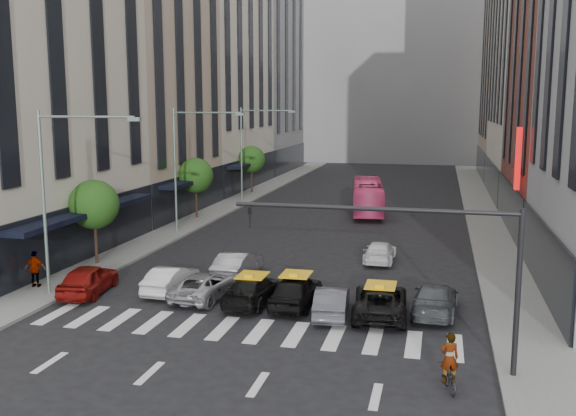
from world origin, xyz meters
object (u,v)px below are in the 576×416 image
Objects in this scene: streetlamp_mid at (187,154)px; taxi_center at (296,291)px; streetlamp_far at (251,142)px; bus at (368,197)px; streetlamp_near at (60,178)px; car_red at (88,279)px; taxi_left at (252,290)px; pedestrian_far at (35,269)px; car_white_front at (171,279)px; motorcycle at (448,378)px.

taxi_center is (11.42, -14.85, -5.14)m from streetlamp_mid.
taxi_center is at bearing -69.68° from streetlamp_far.
streetlamp_far is 33.29m from taxi_center.
streetlamp_near is at bearing 59.96° from bus.
taxi_left is (8.46, 0.39, -0.08)m from car_red.
pedestrian_far is (-2.20, -15.24, -4.82)m from streetlamp_mid.
car_red reaches higher than car_white_front.
streetlamp_mid is (0.00, 16.00, 0.00)m from streetlamp_near.
streetlamp_mid is 16.00m from streetlamp_far.
streetlamp_near is at bearing -90.00° from streetlamp_far.
taxi_center is at bearing -52.43° from streetlamp_mid.
streetlamp_far is 30.87m from car_white_front.
taxi_left is 0.45× the size of bus.
streetlamp_mid is at bearing -49.82° from taxi_center.
taxi_left is 2.12m from taxi_center.
car_red is 2.86× the size of motorcycle.
streetlamp_mid is at bearing -68.62° from car_white_front.
taxi_center reaches higher than motorcycle.
streetlamp_mid is 19.42m from taxi_center.
car_red is at bearing 60.96° from bus.
car_white_front is at bearing 22.27° from streetlamp_near.
streetlamp_near is at bearing 151.24° from pedestrian_far.
streetlamp_mid is 0.85× the size of bus.
car_white_front is 15.96m from motorcycle.
taxi_center is (6.68, -0.79, 0.10)m from car_white_front.
taxi_left is (4.56, -0.87, 0.01)m from car_white_front.
streetlamp_near reaches higher than bus.
streetlamp_mid reaches higher than bus.
car_white_front is at bearing -81.03° from streetlamp_far.
car_red is 29.64m from bus.
streetlamp_mid reaches higher than taxi_center.
streetlamp_mid and streetlamp_far have the same top height.
taxi_center is at bearing 175.95° from car_white_front.
streetlamp_far is 2.01× the size of car_red.
bus is at bearing 67.44° from streetlamp_near.
streetlamp_far is 2.21× the size of car_white_front.
bus reaches higher than pedestrian_far.
streetlamp_near is at bearing -34.82° from motorcycle.
streetlamp_mid is 16.13m from pedestrian_far.
taxi_left is at bearing -55.20° from motorcycle.
streetlamp_far is at bearing -80.00° from motorcycle.
car_white_front is 4.64m from taxi_left.
streetlamp_near reaches higher than pedestrian_far.
streetlamp_near is 20.19m from motorcycle.
bus is 5.64× the size of pedestrian_far.
streetlamp_far is (0.00, 16.00, 0.00)m from streetlamp_mid.
car_red is 0.95× the size of taxi_left.
car_white_front is 0.90× the size of taxi_center.
car_red is 2.39× the size of pedestrian_far.
taxi_center is at bearing 5.76° from streetlamp_near.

